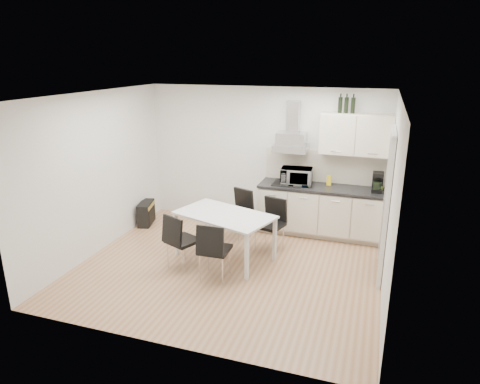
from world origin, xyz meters
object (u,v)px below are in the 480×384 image
object	(u,v)px
chair_near_right	(215,250)
floor_speaker	(211,211)
chair_far_right	(270,226)
chair_near_left	(183,241)
kitchenette	(325,191)
dining_table	(225,218)
chair_far_left	(237,215)
guitar_amp	(146,213)

from	to	relation	value
chair_near_right	floor_speaker	xyz separation A→B (m)	(-0.98, 2.28, -0.30)
chair_far_right	floor_speaker	xyz separation A→B (m)	(-1.50, 1.13, -0.30)
floor_speaker	chair_near_left	bearing A→B (deg)	-57.08
kitchenette	chair_near_left	distance (m)	2.73
dining_table	floor_speaker	bearing A→B (deg)	136.61
chair_far_right	floor_speaker	world-z (taller)	chair_far_right
chair_far_left	chair_far_right	distance (m)	0.74
guitar_amp	kitchenette	bearing A→B (deg)	-5.42
chair_far_right	chair_near_right	size ratio (longest dim) A/B	1.00
guitar_amp	chair_near_left	bearing A→B (deg)	-58.88
chair_far_left	chair_near_right	world-z (taller)	same
kitchenette	dining_table	distance (m)	2.00
dining_table	guitar_amp	bearing A→B (deg)	173.13
kitchenette	chair_far_left	size ratio (longest dim) A/B	2.86
guitar_amp	dining_table	bearing A→B (deg)	-39.69
floor_speaker	chair_far_right	bearing A→B (deg)	-14.80
chair_far_left	dining_table	bearing A→B (deg)	114.67
chair_far_right	floor_speaker	size ratio (longest dim) A/B	3.24
chair_near_left	chair_far_left	bearing A→B (deg)	95.62
chair_far_right	guitar_amp	size ratio (longest dim) A/B	1.56
chair_near_right	guitar_amp	xyz separation A→B (m)	(-2.05, 1.56, -0.22)
floor_speaker	guitar_amp	bearing A→B (deg)	-123.87
chair_near_right	dining_table	bearing A→B (deg)	96.32
chair_near_right	chair_far_left	bearing A→B (deg)	94.41
kitchenette	chair_near_left	xyz separation A→B (m)	(-1.84, -1.97, -0.39)
dining_table	chair_far_left	world-z (taller)	chair_far_left
kitchenette	floor_speaker	size ratio (longest dim) A/B	9.28
kitchenette	guitar_amp	world-z (taller)	kitchenette
guitar_amp	floor_speaker	distance (m)	1.29
chair_far_right	chair_far_left	bearing A→B (deg)	-9.27
guitar_amp	chair_far_left	bearing A→B (deg)	-17.91
kitchenette	chair_near_left	size ratio (longest dim) A/B	2.86
chair_near_right	guitar_amp	bearing A→B (deg)	140.88
chair_near_right	chair_far_right	bearing A→B (deg)	64.21
chair_far_right	chair_near_right	xyz separation A→B (m)	(-0.52, -1.16, 0.00)
kitchenette	guitar_amp	size ratio (longest dim) A/B	4.48
chair_near_left	dining_table	bearing A→B (deg)	70.32
dining_table	floor_speaker	world-z (taller)	dining_table
chair_near_left	floor_speaker	bearing A→B (deg)	123.86
kitchenette	floor_speaker	xyz separation A→B (m)	(-2.25, 0.17, -0.69)
floor_speaker	chair_far_left	bearing A→B (deg)	-22.67
floor_speaker	kitchenette	bearing A→B (deg)	17.95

